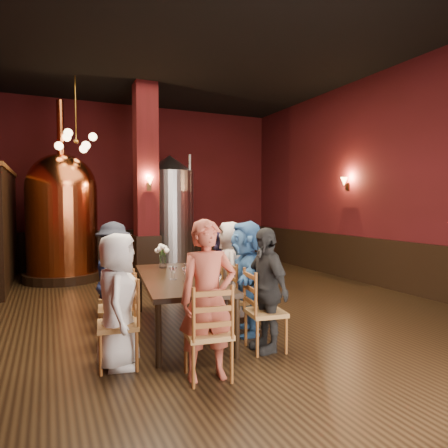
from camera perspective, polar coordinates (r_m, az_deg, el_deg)
name	(u,v)px	position (r m, az deg, el deg)	size (l,w,h in m)	color
room	(200,174)	(6.89, -3.38, 7.15)	(10.00, 10.02, 4.50)	black
wainscot_right	(374,262)	(9.14, 20.67, -5.06)	(0.08, 9.90, 1.00)	black
wainscot_back	(140,247)	(11.71, -11.95, -3.20)	(7.90, 0.08, 1.00)	black
column	(146,182)	(9.48, -11.10, 5.96)	(0.58, 0.58, 4.50)	#480F13
partition	(7,229)	(9.68, -28.58, -0.63)	(0.22, 3.50, 2.40)	black
pendant_cluster	(76,141)	(9.45, -20.37, 11.02)	(0.90, 0.90, 1.70)	#A57226
sconce_wall	(348,184)	(9.61, 17.23, 5.54)	(0.20, 0.20, 0.36)	black
sconce_column	(149,183)	(9.19, -10.68, 5.75)	(0.20, 0.20, 0.36)	black
dining_table	(180,281)	(5.53, -6.37, -8.11)	(1.29, 2.51, 0.75)	black
chair_0	(118,324)	(4.53, -14.92, -13.67)	(0.46, 0.46, 0.92)	brown
person_0	(118,300)	(4.46, -14.97, -10.50)	(0.70, 0.46, 1.44)	white
chair_1	(116,308)	(5.17, -15.17, -11.56)	(0.46, 0.46, 0.92)	brown
person_1	(116,291)	(5.12, -15.20, -9.24)	(0.49, 0.32, 1.35)	#B71F43
chair_2	(115,296)	(5.81, -15.36, -9.94)	(0.46, 0.46, 0.92)	brown
person_2	(114,283)	(5.77, -15.39, -8.12)	(0.63, 0.31, 1.30)	navy
chair_3	(113,287)	(6.47, -15.51, -8.62)	(0.46, 0.46, 0.92)	brown
person_3	(113,269)	(6.42, -15.55, -6.23)	(0.95, 0.54, 1.47)	black
chair_4	(266,312)	(4.88, 5.96, -12.36)	(0.46, 0.46, 0.92)	brown
person_4	(266,289)	(4.81, 5.98, -9.22)	(0.86, 0.36, 1.47)	black
chair_5	(246,299)	(5.48, 3.21, -10.62)	(0.46, 0.46, 0.92)	brown
person_5	(246,277)	(5.42, 3.22, -7.55)	(1.41, 0.45, 1.52)	#3667A4
chair_6	(231,289)	(6.09, 1.05, -9.24)	(0.46, 0.46, 0.92)	brown
person_6	(231,271)	(6.04, 1.06, -6.66)	(0.72, 0.47, 1.47)	#B6A6A1
chair_7	(219,281)	(6.72, -0.71, -8.08)	(0.46, 0.46, 0.92)	brown
person_7	(219,269)	(6.69, -0.72, -6.48)	(0.63, 0.31, 1.30)	#231D3A
chair_8	(208,333)	(4.12, -2.30, -15.27)	(0.46, 0.46, 0.92)	brown
person_8	(208,299)	(4.03, -2.31, -10.72)	(0.58, 0.38, 1.59)	#A64A37
copper_kettle	(62,215)	(9.72, -22.12, 1.15)	(1.97, 1.97, 4.04)	black
steel_vessel	(170,213)	(10.56, -7.72, 1.60)	(1.64, 1.64, 3.00)	#B2B2B7
rose_vase	(163,252)	(6.24, -8.75, -3.97)	(0.22, 0.22, 0.38)	white
wine_glass_0	(172,273)	(5.30, -7.48, -6.98)	(0.07, 0.07, 0.17)	white
wine_glass_1	(187,270)	(5.54, -5.36, -6.53)	(0.07, 0.07, 0.17)	white
wine_glass_2	(175,273)	(5.29, -7.08, -7.00)	(0.07, 0.07, 0.17)	white
wine_glass_3	(200,267)	(5.79, -3.39, -6.10)	(0.07, 0.07, 0.17)	white
wine_glass_4	(185,275)	(5.18, -5.64, -7.21)	(0.07, 0.07, 0.17)	white
wine_glass_5	(219,283)	(4.62, -0.71, -8.43)	(0.07, 0.07, 0.17)	white
wine_glass_6	(197,283)	(4.66, -3.88, -8.35)	(0.07, 0.07, 0.17)	white
wine_glass_7	(189,278)	(4.91, -4.98, -7.76)	(0.07, 0.07, 0.17)	white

